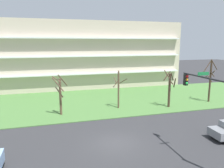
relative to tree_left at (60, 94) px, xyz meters
The scene contains 8 objects.
ground 10.09m from the tree_left, 65.20° to the right, with size 160.00×160.00×0.00m, color #2D2D30.
grass_lawn_strip 7.05m from the tree_left, 51.55° to the left, with size 80.00×16.00×0.08m, color #477238.
apartment_building 19.41m from the tree_left, 77.62° to the left, with size 39.97×11.92×12.37m.
tree_left is the anchor object (origin of this frame).
tree_center 7.46m from the tree_left, ahead, with size 1.76×1.57×4.98m.
tree_right 13.98m from the tree_left, ahead, with size 1.65×1.65×5.02m.
tree_far_right 20.92m from the tree_left, ahead, with size 1.42×1.51×6.25m.
traffic_signal_mast 16.70m from the tree_left, 55.75° to the right, with size 0.90×5.22×6.46m.
Camera 1 is at (-5.16, -16.74, 8.44)m, focal length 35.28 mm.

